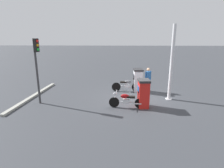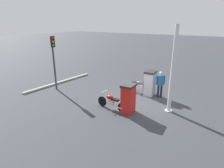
{
  "view_description": "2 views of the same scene",
  "coord_description": "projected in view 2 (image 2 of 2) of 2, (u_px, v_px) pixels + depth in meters",
  "views": [
    {
      "loc": [
        1.15,
        11.2,
        3.9
      ],
      "look_at": [
        1.53,
        -0.53,
        0.77
      ],
      "focal_mm": 29.58,
      "sensor_mm": 36.0,
      "label": 1
    },
    {
      "loc": [
        -4.47,
        9.58,
        4.64
      ],
      "look_at": [
        1.5,
        0.31,
        0.94
      ],
      "focal_mm": 30.13,
      "sensor_mm": 36.0,
      "label": 2
    }
  ],
  "objects": [
    {
      "name": "motorcycle_near_pump",
      "position": [
        139.0,
        86.0,
        12.68
      ],
      "size": [
        2.06,
        0.56,
        0.95
      ],
      "color": "black",
      "rests_on": "ground"
    },
    {
      "name": "motorcycle_far_pump",
      "position": [
        111.0,
        102.0,
        10.29
      ],
      "size": [
        1.99,
        0.57,
        0.92
      ],
      "color": "black",
      "rests_on": "ground"
    },
    {
      "name": "fuel_pump_near",
      "position": [
        150.0,
        83.0,
        12.19
      ],
      "size": [
        0.69,
        0.82,
        1.61
      ],
      "color": "silver",
      "rests_on": "ground"
    },
    {
      "name": "fuel_pump_far",
      "position": [
        128.0,
        98.0,
        9.82
      ],
      "size": [
        0.66,
        0.83,
        1.57
      ],
      "color": "red",
      "rests_on": "ground"
    },
    {
      "name": "attendant_person",
      "position": [
        160.0,
        83.0,
        11.76
      ],
      "size": [
        0.5,
        0.42,
        1.7
      ],
      "color": "#1E1E2D",
      "rests_on": "ground"
    },
    {
      "name": "roadside_traffic_light",
      "position": [
        53.0,
        54.0,
        12.6
      ],
      "size": [
        0.4,
        0.3,
        3.72
      ],
      "color": "#38383A",
      "rests_on": "ground"
    },
    {
      "name": "road_edge_kerb",
      "position": [
        60.0,
        82.0,
        14.78
      ],
      "size": [
        0.7,
        6.07,
        0.12
      ],
      "color": "#9E9E93",
      "rests_on": "ground"
    },
    {
      "name": "ground_plane",
      "position": [
        136.0,
        102.0,
        11.4
      ],
      "size": [
        120.0,
        120.0,
        0.0
      ],
      "primitive_type": "plane",
      "color": "#383A3F"
    },
    {
      "name": "canopy_support_pole",
      "position": [
        173.0,
        72.0,
        9.53
      ],
      "size": [
        0.4,
        0.4,
        4.52
      ],
      "color": "silver",
      "rests_on": "ground"
    }
  ]
}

